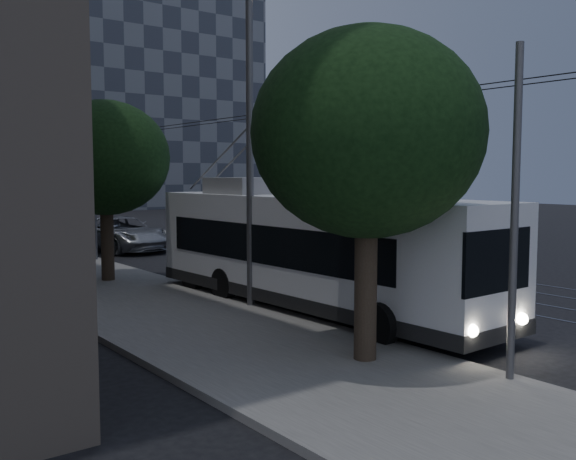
% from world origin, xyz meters
% --- Properties ---
extents(ground, '(120.00, 120.00, 0.00)m').
position_xyz_m(ground, '(0.00, 0.00, 0.00)').
color(ground, black).
rests_on(ground, ground).
extents(tram_rails, '(4.52, 90.00, 0.02)m').
position_xyz_m(tram_rails, '(2.50, 20.00, 0.01)').
color(tram_rails, gray).
rests_on(tram_rails, ground).
extents(overhead_wires, '(2.23, 90.00, 6.00)m').
position_xyz_m(overhead_wires, '(-4.97, 20.00, 3.47)').
color(overhead_wires, black).
rests_on(overhead_wires, ground).
extents(building_distant_right, '(22.00, 18.00, 24.00)m').
position_xyz_m(building_distant_right, '(18.00, 55.00, 12.00)').
color(building_distant_right, '#3B414C').
rests_on(building_distant_right, ground).
extents(trolleybus, '(2.90, 12.31, 5.63)m').
position_xyz_m(trolleybus, '(-4.10, -2.80, 1.69)').
color(trolleybus, silver).
rests_on(trolleybus, ground).
extents(pickup_silver, '(3.52, 6.30, 1.67)m').
position_xyz_m(pickup_silver, '(-2.70, 13.50, 0.83)').
color(pickup_silver, '#9B9DA2').
rests_on(pickup_silver, ground).
extents(car_white_a, '(2.08, 4.29, 1.41)m').
position_xyz_m(car_white_a, '(-3.26, 17.57, 0.71)').
color(car_white_a, silver).
rests_on(car_white_a, ground).
extents(car_white_b, '(3.18, 4.86, 1.31)m').
position_xyz_m(car_white_b, '(-4.30, 24.00, 0.65)').
color(car_white_b, '#BBBCC0').
rests_on(car_white_b, ground).
extents(car_white_c, '(2.24, 4.61, 1.46)m').
position_xyz_m(car_white_c, '(-3.83, 27.32, 0.73)').
color(car_white_c, white).
rests_on(car_white_c, ground).
extents(car_white_d, '(2.64, 4.50, 1.44)m').
position_xyz_m(car_white_d, '(-2.70, 31.20, 0.72)').
color(car_white_d, silver).
rests_on(car_white_d, ground).
extents(tree_0, '(4.46, 4.46, 6.54)m').
position_xyz_m(tree_0, '(-6.50, -7.57, 4.51)').
color(tree_0, black).
rests_on(tree_0, ground).
extents(tree_1, '(4.31, 4.31, 6.25)m').
position_xyz_m(tree_1, '(-6.91, 4.57, 4.29)').
color(tree_1, black).
rests_on(tree_1, ground).
extents(tree_2, '(4.69, 4.69, 6.09)m').
position_xyz_m(tree_2, '(-6.50, 12.87, 3.96)').
color(tree_2, black).
rests_on(tree_2, ground).
extents(tree_3, '(5.39, 5.39, 7.23)m').
position_xyz_m(tree_3, '(-7.00, 17.38, 4.79)').
color(tree_3, black).
rests_on(tree_3, ground).
extents(streetlamp_near, '(2.50, 0.44, 10.40)m').
position_xyz_m(streetlamp_near, '(-4.96, -1.88, 6.24)').
color(streetlamp_near, '#575659').
rests_on(streetlamp_near, ground).
extents(streetlamp_far, '(2.34, 0.44, 9.60)m').
position_xyz_m(streetlamp_far, '(-5.39, 22.08, 5.81)').
color(streetlamp_far, '#575659').
rests_on(streetlamp_far, ground).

